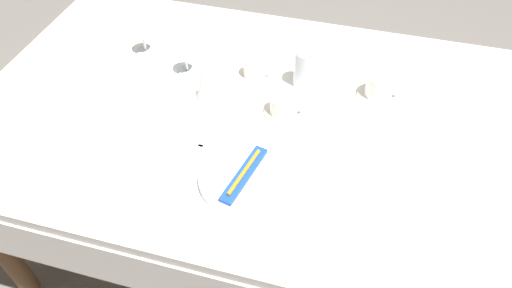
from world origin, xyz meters
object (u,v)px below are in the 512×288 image
Objects in this scene: spoon_dessert at (324,182)px; wine_glass_centre at (141,27)px; toothbrush_package at (244,174)px; napkin_folded at (206,79)px; spoon_soup at (314,181)px; dinner_plate at (244,178)px; dinner_knife at (300,188)px; coffee_cup_far at (255,67)px; coffee_cup_right at (285,103)px; wine_glass_left at (184,49)px; fork_outer at (194,161)px; coffee_cup_left at (381,86)px; drink_tumbler at (304,70)px.

wine_glass_centre reaches higher than spoon_dessert.
napkin_folded is at bearing 125.29° from toothbrush_package.
toothbrush_package is 1.02× the size of spoon_dessert.
dinner_plate is at bearing -166.65° from spoon_soup.
coffee_cup_far is (-0.24, 0.43, 0.04)m from dinner_knife.
wine_glass_left reaches higher than coffee_cup_right.
toothbrush_package is at bearing -166.89° from spoon_dessert.
wine_glass_centre reaches higher than fork_outer.
dinner_knife is 2.13× the size of coffee_cup_left.
spoon_dessert is 2.16× the size of coffee_cup_far.
dinner_plate is at bearing -43.30° from wine_glass_centre.
napkin_folded reaches higher than coffee_cup_right.
coffee_cup_left is at bearing 41.65° from fork_outer.
coffee_cup_far is at bearing 50.36° from napkin_folded.
drink_tumbler is at bearing 108.97° from spoon_dessert.
wine_glass_left is (-0.53, 0.36, 0.09)m from spoon_dessert.
spoon_soup is at bearing -35.86° from wine_glass_left.
coffee_cup_right is (0.20, 0.26, 0.04)m from fork_outer.
dinner_knife is 1.90× the size of drink_tumbler.
coffee_cup_far reaches higher than dinner_plate.
spoon_soup is at bearing -60.46° from coffee_cup_right.
spoon_soup is 0.82m from wine_glass_centre.
coffee_cup_right is at bearing 111.10° from dinner_knife.
coffee_cup_left is 0.55m from napkin_folded.
fork_outer is at bearing 170.42° from dinner_plate.
toothbrush_package is 0.70m from wine_glass_centre.
wine_glass_left is (-0.50, 0.36, 0.09)m from spoon_soup.
wine_glass_left reaches higher than spoon_soup.
coffee_cup_right is 1.13× the size of coffee_cup_far.
fork_outer is (-0.15, 0.03, -0.02)m from toothbrush_package.
coffee_cup_left is (0.17, 0.43, 0.04)m from dinner_knife.
drink_tumbler reaches higher than coffee_cup_far.
spoon_dessert is (0.03, 0.01, 0.00)m from spoon_soup.
wine_glass_centre is 1.08× the size of wine_glass_left.
coffee_cup_right is at bearing -100.07° from drink_tumbler.
dinner_plate is at bearing -125.56° from coffee_cup_left.
coffee_cup_left reaches higher than dinner_plate.
coffee_cup_far is at bearing -176.07° from drink_tumbler.
fork_outer is at bearing -98.81° from coffee_cup_far.
spoon_soup is 1.35× the size of napkin_folded.
toothbrush_package is 0.44m from coffee_cup_far.
napkin_folded is (-0.39, 0.25, 0.07)m from spoon_soup.
drink_tumbler is (0.22, 0.42, 0.05)m from fork_outer.
dinner_plate is 0.53m from wine_glass_left.
coffee_cup_left is at bearing -0.75° from drink_tumbler.
spoon_soup and spoon_dessert have the same top height.
napkin_folded is at bearing 149.61° from spoon_dessert.
spoon_dessert is at bearing -52.39° from coffee_cup_far.
dinner_plate is 1.90× the size of wine_glass_left.
fork_outer is 0.33m from coffee_cup_right.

